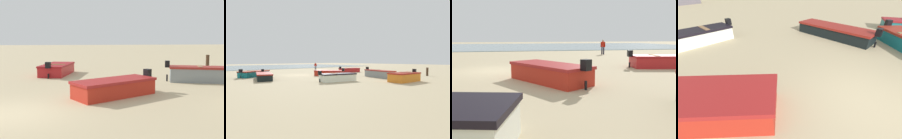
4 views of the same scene
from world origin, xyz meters
TOP-DOWN VIEW (x-y plane):
  - ground_plane at (0.00, 0.00)m, footprint 160.00×160.00m
  - boat_grey_5 at (-5.72, 9.99)m, footprint 2.41×4.98m
  - boat_red_6 at (-2.55, 3.96)m, footprint 3.29×4.12m
  - boat_red_7 at (-10.04, 0.71)m, footprint 4.02×2.42m
  - mooring_post_near_water at (-12.65, 13.18)m, footprint 0.29×0.29m

SIDE VIEW (x-z plane):
  - ground_plane at x=0.00m, z-range 0.00..0.00m
  - boat_red_7 at x=-10.04m, z-range -0.15..0.93m
  - boat_red_6 at x=-2.55m, z-range -0.15..0.95m
  - boat_grey_5 at x=-5.72m, z-range -0.15..1.10m
  - mooring_post_near_water at x=-12.65m, z-range 0.00..1.15m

